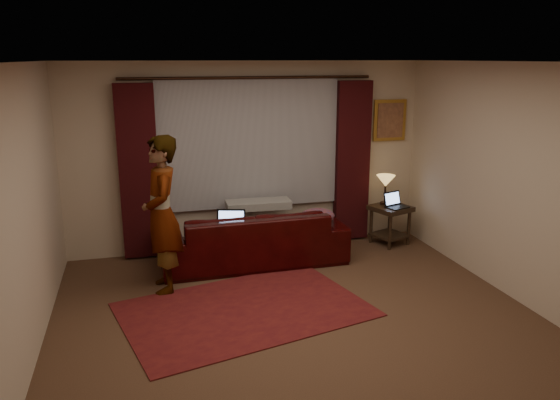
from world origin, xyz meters
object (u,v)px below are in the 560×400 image
at_px(sofa, 253,227).
at_px(laptop_sofa, 230,223).
at_px(end_table, 390,225).
at_px(person, 162,215).
at_px(tiffany_lamp, 385,190).
at_px(laptop_table, 398,200).

xyz_separation_m(sofa, laptop_sofa, (-0.33, -0.17, 0.13)).
bearing_deg(end_table, person, -166.18).
bearing_deg(end_table, laptop_sofa, -171.11).
relative_size(laptop_sofa, end_table, 0.70).
relative_size(sofa, end_table, 4.23).
relative_size(end_table, tiffany_lamp, 1.31).
xyz_separation_m(laptop_sofa, person, (-0.85, -0.42, 0.29)).
distance_m(sofa, tiffany_lamp, 2.08).
bearing_deg(person, laptop_sofa, 114.97).
xyz_separation_m(sofa, end_table, (2.08, 0.21, -0.20)).
height_order(end_table, tiffany_lamp, tiffany_lamp).
bearing_deg(tiffany_lamp, person, -164.17).
bearing_deg(sofa, laptop_sofa, 26.10).
distance_m(tiffany_lamp, person, 3.34).
height_order(sofa, laptop_table, sofa).
bearing_deg(laptop_table, end_table, 97.29).
relative_size(laptop_sofa, person, 0.22).
height_order(laptop_sofa, end_table, laptop_sofa).
xyz_separation_m(sofa, laptop_table, (2.13, 0.11, 0.19)).
bearing_deg(tiffany_lamp, laptop_table, -65.19).
xyz_separation_m(end_table, laptop_table, (0.05, -0.10, 0.39)).
xyz_separation_m(tiffany_lamp, person, (-3.21, -0.91, 0.12)).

